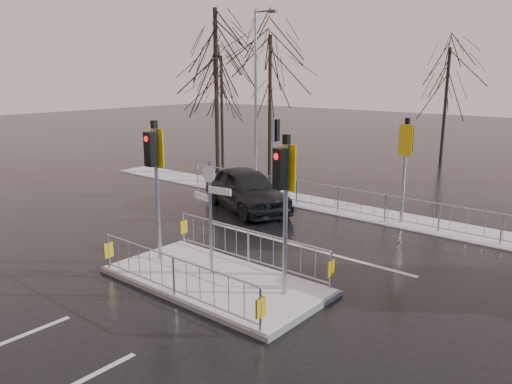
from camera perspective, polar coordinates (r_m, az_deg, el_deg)
The scene contains 11 objects.
ground at distance 13.46m, azimuth -4.76°, elevation -10.29°, with size 120.00×120.00×0.00m, color black.
snow_verge at distance 20.13m, azimuth 12.64°, elevation -2.43°, with size 30.00×2.00×0.04m, color white.
lane_markings at distance 13.24m, azimuth -5.79°, elevation -10.70°, with size 8.00×11.38×0.01m.
traffic_island at distance 13.32m, azimuth -4.80°, elevation -8.72°, with size 6.00×3.04×4.15m.
far_kerb_fixtures at distance 19.31m, azimuth 12.87°, elevation -0.04°, with size 18.00×0.65×3.83m.
car_far_lane at distance 20.14m, azimuth -1.08°, elevation 0.34°, with size 2.00×4.97×1.69m, color black.
tree_near_a at distance 27.54m, azimuth -4.61°, elevation 14.85°, with size 4.75×4.75×8.97m.
tree_near_b at distance 27.02m, azimuth 1.62°, elevation 12.87°, with size 4.00×4.00×7.55m.
tree_near_c at distance 30.73m, azimuth -3.96°, elevation 11.70°, with size 3.50×3.50×6.61m.
tree_far_a at distance 32.55m, azimuth 21.00°, elevation 11.53°, with size 3.75×3.75×7.08m.
street_lamp_left at distance 23.71m, azimuth 0.08°, elevation 11.21°, with size 1.25×0.18×8.20m.
Camera 1 is at (8.70, -8.74, 5.40)m, focal length 35.00 mm.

